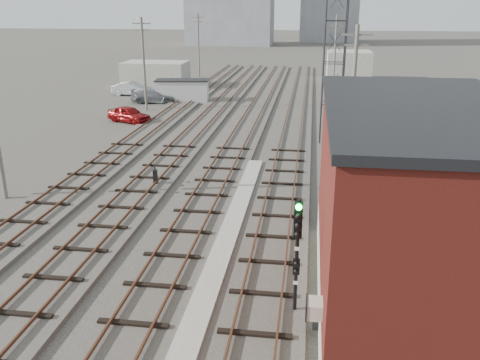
% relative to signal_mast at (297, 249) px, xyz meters
% --- Properties ---
extents(ground, '(320.00, 320.00, 0.00)m').
position_rel_signal_mast_xyz_m(ground, '(-3.70, 48.99, -2.51)').
color(ground, '#282621').
rests_on(ground, ground).
extents(track_right, '(3.20, 90.00, 0.39)m').
position_rel_signal_mast_xyz_m(track_right, '(-1.20, 27.99, -2.40)').
color(track_right, '#332D28').
rests_on(track_right, ground).
extents(track_mid_right, '(3.20, 90.00, 0.39)m').
position_rel_signal_mast_xyz_m(track_mid_right, '(-5.20, 27.99, -2.40)').
color(track_mid_right, '#332D28').
rests_on(track_mid_right, ground).
extents(track_mid_left, '(3.20, 90.00, 0.39)m').
position_rel_signal_mast_xyz_m(track_mid_left, '(-9.20, 27.99, -2.40)').
color(track_mid_left, '#332D28').
rests_on(track_mid_left, ground).
extents(track_left, '(3.20, 90.00, 0.39)m').
position_rel_signal_mast_xyz_m(track_left, '(-13.20, 27.99, -2.40)').
color(track_left, '#332D28').
rests_on(track_left, ground).
extents(platform_curb, '(0.90, 28.00, 0.26)m').
position_rel_signal_mast_xyz_m(platform_curb, '(-3.20, 2.99, -2.38)').
color(platform_curb, gray).
rests_on(platform_curb, ground).
extents(brick_building, '(6.54, 12.20, 7.22)m').
position_rel_signal_mast_xyz_m(brick_building, '(3.80, 0.99, 1.12)').
color(brick_building, gray).
rests_on(brick_building, ground).
extents(lattice_tower, '(1.60, 1.60, 15.00)m').
position_rel_signal_mast_xyz_m(lattice_tower, '(1.80, 23.99, 4.99)').
color(lattice_tower, black).
rests_on(lattice_tower, ground).
extents(utility_pole_left_b, '(1.80, 0.24, 9.00)m').
position_rel_signal_mast_xyz_m(utility_pole_left_b, '(-16.20, 33.99, 2.29)').
color(utility_pole_left_b, '#595147').
rests_on(utility_pole_left_b, ground).
extents(utility_pole_left_c, '(1.80, 0.24, 9.00)m').
position_rel_signal_mast_xyz_m(utility_pole_left_c, '(-16.20, 58.99, 2.29)').
color(utility_pole_left_c, '#595147').
rests_on(utility_pole_left_c, ground).
extents(utility_pole_right_a, '(1.80, 0.24, 9.00)m').
position_rel_signal_mast_xyz_m(utility_pole_right_a, '(2.80, 16.99, 2.29)').
color(utility_pole_right_a, '#595147').
rests_on(utility_pole_right_a, ground).
extents(utility_pole_right_b, '(1.80, 0.24, 9.00)m').
position_rel_signal_mast_xyz_m(utility_pole_right_b, '(2.80, 46.99, 2.29)').
color(utility_pole_right_b, '#595147').
rests_on(utility_pole_right_b, ground).
extents(shed_left, '(8.00, 5.00, 3.20)m').
position_rel_signal_mast_xyz_m(shed_left, '(-19.70, 48.99, -0.91)').
color(shed_left, gray).
rests_on(shed_left, ground).
extents(shed_right, '(6.00, 6.00, 4.00)m').
position_rel_signal_mast_xyz_m(shed_right, '(5.30, 58.99, -0.51)').
color(shed_right, gray).
rests_on(shed_right, ground).
extents(signal_mast, '(0.40, 0.42, 4.23)m').
position_rel_signal_mast_xyz_m(signal_mast, '(0.00, 0.00, 0.00)').
color(signal_mast, gray).
rests_on(signal_mast, ground).
extents(switch_stand, '(0.35, 0.35, 1.21)m').
position_rel_signal_mast_xyz_m(switch_stand, '(-8.56, 11.98, -1.94)').
color(switch_stand, black).
rests_on(switch_stand, ground).
extents(site_trailer, '(6.03, 3.22, 2.43)m').
position_rel_signal_mast_xyz_m(site_trailer, '(-13.71, 39.01, -1.28)').
color(site_trailer, silver).
rests_on(site_trailer, ground).
extents(car_red, '(4.60, 3.37, 1.46)m').
position_rel_signal_mast_xyz_m(car_red, '(-16.00, 28.34, -1.78)').
color(car_red, maroon).
rests_on(car_red, ground).
extents(car_silver, '(4.81, 2.08, 1.54)m').
position_rel_signal_mast_xyz_m(car_silver, '(-20.59, 42.27, -1.74)').
color(car_silver, '#A7ABAF').
rests_on(car_silver, ground).
extents(car_grey, '(5.24, 2.70, 1.45)m').
position_rel_signal_mast_xyz_m(car_grey, '(-16.64, 38.04, -1.78)').
color(car_grey, slate).
rests_on(car_grey, ground).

